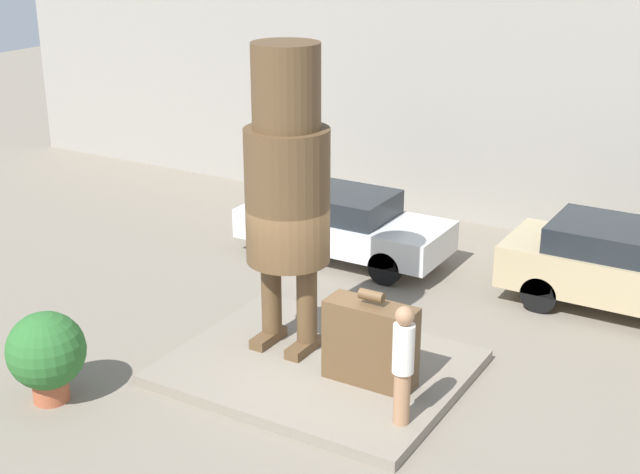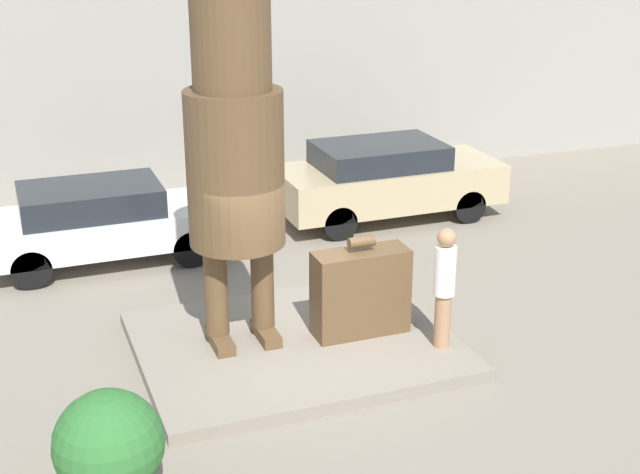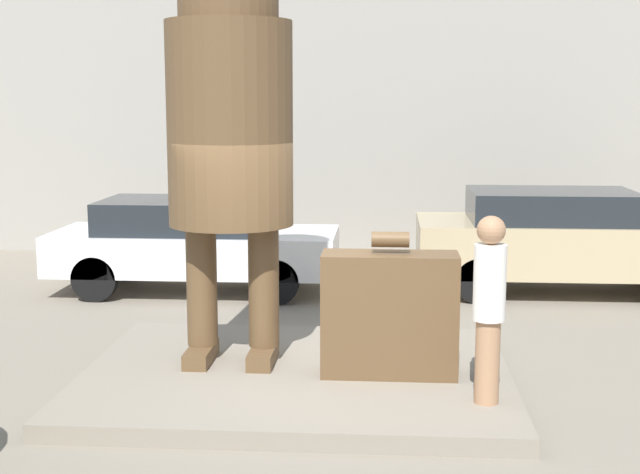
{
  "view_description": "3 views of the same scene",
  "coord_description": "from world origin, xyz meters",
  "px_view_note": "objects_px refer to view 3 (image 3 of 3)",
  "views": [
    {
      "loc": [
        6.26,
        -10.5,
        6.8
      ],
      "look_at": [
        -0.07,
        0.18,
        2.18
      ],
      "focal_mm": 50.0,
      "sensor_mm": 36.0,
      "label": 1
    },
    {
      "loc": [
        -3.67,
        -10.68,
        5.96
      ],
      "look_at": [
        0.48,
        0.29,
        1.56
      ],
      "focal_mm": 50.0,
      "sensor_mm": 36.0,
      "label": 2
    },
    {
      "loc": [
        0.9,
        -8.85,
        2.96
      ],
      "look_at": [
        0.23,
        0.18,
        1.53
      ],
      "focal_mm": 50.0,
      "sensor_mm": 36.0,
      "label": 3
    }
  ],
  "objects_px": {
    "statue_figure": "(230,94)",
    "parked_car_white": "(192,242)",
    "giant_suitcase": "(389,314)",
    "parked_car_tan": "(562,238)",
    "tourist": "(489,302)"
  },
  "relations": [
    {
      "from": "giant_suitcase",
      "to": "parked_car_white",
      "type": "xyz_separation_m",
      "value": [
        -3.01,
        4.47,
        -0.04
      ]
    },
    {
      "from": "giant_suitcase",
      "to": "parked_car_tan",
      "type": "bearing_deg",
      "value": 61.42
    },
    {
      "from": "parked_car_tan",
      "to": "statue_figure",
      "type": "bearing_deg",
      "value": -134.04
    },
    {
      "from": "parked_car_white",
      "to": "parked_car_tan",
      "type": "xyz_separation_m",
      "value": [
        5.64,
        0.36,
        0.07
      ]
    },
    {
      "from": "statue_figure",
      "to": "parked_car_white",
      "type": "height_order",
      "value": "statue_figure"
    },
    {
      "from": "tourist",
      "to": "statue_figure",
      "type": "bearing_deg",
      "value": 155.2
    },
    {
      "from": "giant_suitcase",
      "to": "statue_figure",
      "type": "bearing_deg",
      "value": 166.8
    },
    {
      "from": "parked_car_white",
      "to": "statue_figure",
      "type": "bearing_deg",
      "value": -71.77
    },
    {
      "from": "statue_figure",
      "to": "parked_car_white",
      "type": "distance_m",
      "value": 4.84
    },
    {
      "from": "tourist",
      "to": "parked_car_tan",
      "type": "xyz_separation_m",
      "value": [
        1.73,
        5.62,
        -0.29
      ]
    },
    {
      "from": "statue_figure",
      "to": "parked_car_white",
      "type": "relative_size",
      "value": 1.12
    },
    {
      "from": "statue_figure",
      "to": "giant_suitcase",
      "type": "height_order",
      "value": "statue_figure"
    },
    {
      "from": "statue_figure",
      "to": "giant_suitcase",
      "type": "xyz_separation_m",
      "value": [
        1.66,
        -0.39,
        -2.18
      ]
    },
    {
      "from": "giant_suitcase",
      "to": "tourist",
      "type": "bearing_deg",
      "value": -41.5
    },
    {
      "from": "statue_figure",
      "to": "parked_car_tan",
      "type": "relative_size",
      "value": 1.08
    }
  ]
}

